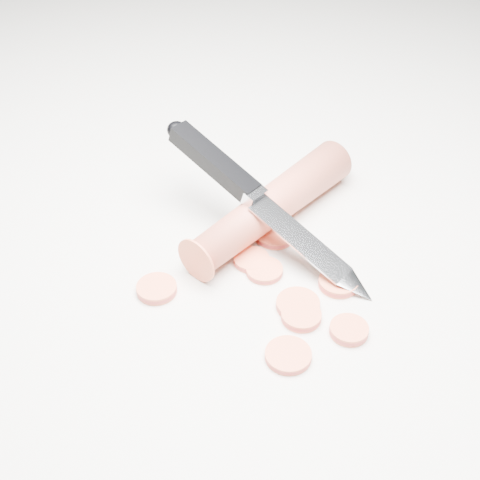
# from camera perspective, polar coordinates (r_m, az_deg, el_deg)

# --- Properties ---
(ground) EXTENTS (2.40, 2.40, 0.00)m
(ground) POSITION_cam_1_polar(r_m,az_deg,el_deg) (0.58, 3.16, -1.53)
(ground) COLOR silver
(ground) RESTS_ON ground
(carrot) EXTENTS (0.13, 0.19, 0.04)m
(carrot) POSITION_cam_1_polar(r_m,az_deg,el_deg) (0.61, 2.72, 2.97)
(carrot) COLOR #C4523C
(carrot) RESTS_ON ground
(carrot_slice_0) EXTENTS (0.03, 0.03, 0.01)m
(carrot_slice_0) POSITION_cam_1_polar(r_m,az_deg,el_deg) (0.58, 0.99, -1.70)
(carrot_slice_0) COLOR #ED623D
(carrot_slice_0) RESTS_ON ground
(carrot_slice_1) EXTENTS (0.03, 0.03, 0.01)m
(carrot_slice_1) POSITION_cam_1_polar(r_m,az_deg,el_deg) (0.54, 4.97, -5.50)
(carrot_slice_1) COLOR #ED623D
(carrot_slice_1) RESTS_ON ground
(carrot_slice_2) EXTENTS (0.03, 0.03, 0.01)m
(carrot_slice_2) POSITION_cam_1_polar(r_m,az_deg,el_deg) (0.57, 2.10, -2.61)
(carrot_slice_2) COLOR #ED623D
(carrot_slice_2) RESTS_ON ground
(carrot_slice_3) EXTENTS (0.03, 0.03, 0.01)m
(carrot_slice_3) POSITION_cam_1_polar(r_m,az_deg,el_deg) (0.52, 9.29, -7.59)
(carrot_slice_3) COLOR #ED623D
(carrot_slice_3) RESTS_ON ground
(carrot_slice_4) EXTENTS (0.03, 0.03, 0.01)m
(carrot_slice_4) POSITION_cam_1_polar(r_m,az_deg,el_deg) (0.53, 5.25, -6.46)
(carrot_slice_4) COLOR #ED623D
(carrot_slice_4) RESTS_ON ground
(carrot_slice_5) EXTENTS (0.04, 0.04, 0.01)m
(carrot_slice_5) POSITION_cam_1_polar(r_m,az_deg,el_deg) (0.60, 2.99, 0.47)
(carrot_slice_5) COLOR #ED623D
(carrot_slice_5) RESTS_ON ground
(carrot_slice_6) EXTENTS (0.03, 0.03, 0.01)m
(carrot_slice_6) POSITION_cam_1_polar(r_m,az_deg,el_deg) (0.50, 4.14, -9.78)
(carrot_slice_6) COLOR #ED623D
(carrot_slice_6) RESTS_ON ground
(carrot_slice_7) EXTENTS (0.03, 0.03, 0.01)m
(carrot_slice_7) POSITION_cam_1_polar(r_m,az_deg,el_deg) (0.55, -7.13, -4.14)
(carrot_slice_7) COLOR #ED623D
(carrot_slice_7) RESTS_ON ground
(carrot_slice_8) EXTENTS (0.03, 0.03, 0.01)m
(carrot_slice_8) POSITION_cam_1_polar(r_m,az_deg,el_deg) (0.56, 8.39, -3.62)
(carrot_slice_8) COLOR #ED623D
(carrot_slice_8) RESTS_ON ground
(kitchen_knife) EXTENTS (0.21, 0.14, 0.08)m
(kitchen_knife) POSITION_cam_1_polar(r_m,az_deg,el_deg) (0.58, 2.24, 3.14)
(kitchen_knife) COLOR #B7B9BE
(kitchen_knife) RESTS_ON ground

